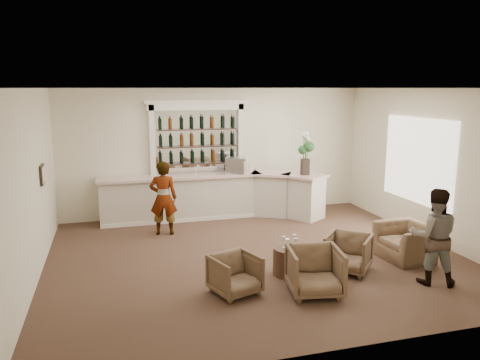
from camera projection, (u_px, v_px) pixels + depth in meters
name	position (u px, v px, depth m)	size (l,w,h in m)	color
ground	(255.00, 257.00, 9.30)	(8.00, 8.00, 0.00)	brown
room_shell	(253.00, 136.00, 9.56)	(8.04, 7.02, 3.32)	beige
bar_counter	(214.00, 196.00, 11.98)	(5.72, 1.80, 1.14)	beige
back_bar_alcove	(197.00, 138.00, 11.99)	(2.64, 0.25, 3.00)	white
cocktail_table	(290.00, 261.00, 8.40)	(0.63, 0.63, 0.50)	#492D1F
sommelier	(163.00, 198.00, 10.59)	(0.62, 0.41, 1.70)	gray
guest	(434.00, 236.00, 7.91)	(0.81, 0.63, 1.66)	gray
armchair_left	(235.00, 274.00, 7.58)	(0.70, 0.72, 0.66)	brown
armchair_center	(315.00, 271.00, 7.56)	(0.83, 0.85, 0.78)	brown
armchair_right	(348.00, 253.00, 8.51)	(0.75, 0.77, 0.70)	brown
armchair_far	(407.00, 242.00, 9.14)	(1.05, 0.92, 0.68)	brown
espresso_machine	(235.00, 165.00, 11.98)	(0.47, 0.40, 0.42)	silver
flower_vase	(305.00, 151.00, 11.73)	(0.29, 0.29, 1.08)	black
wine_glass_bar_left	(196.00, 171.00, 11.76)	(0.07, 0.07, 0.21)	white
wine_glass_bar_right	(250.00, 168.00, 12.16)	(0.07, 0.07, 0.21)	white
wine_glass_tbl_a	(284.00, 242.00, 8.32)	(0.07, 0.07, 0.21)	white
wine_glass_tbl_b	(294.00, 240.00, 8.43)	(0.07, 0.07, 0.21)	white
wine_glass_tbl_c	(296.00, 244.00, 8.21)	(0.07, 0.07, 0.21)	white
napkin_holder	(287.00, 242.00, 8.46)	(0.08, 0.08, 0.12)	white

